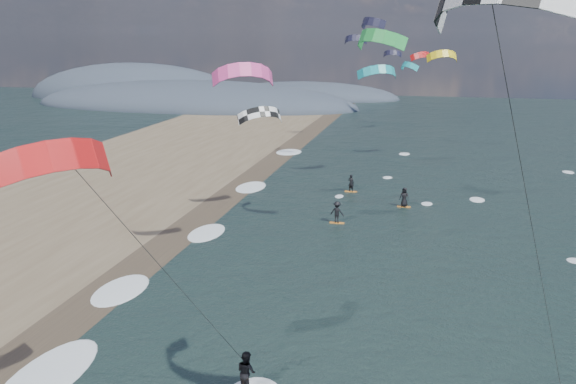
# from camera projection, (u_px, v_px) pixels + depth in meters

# --- Properties ---
(wet_sand_strip) EXTENTS (3.00, 240.00, 0.00)m
(wet_sand_strip) POSITION_uv_depth(u_px,v_px,m) (60.00, 328.00, 31.33)
(wet_sand_strip) COLOR #382D23
(wet_sand_strip) RESTS_ON ground
(coastal_hills) EXTENTS (80.00, 41.00, 15.00)m
(coastal_hills) POSITION_uv_depth(u_px,v_px,m) (185.00, 102.00, 130.94)
(coastal_hills) COLOR #3D4756
(coastal_hills) RESTS_ON ground
(kitesurfer_near_a) EXTENTS (7.98, 9.45, 16.13)m
(kitesurfer_near_a) POSITION_uv_depth(u_px,v_px,m) (510.00, 101.00, 15.58)
(kitesurfer_near_a) COLOR orange
(kitesurfer_near_a) RESTS_ON ground
(kitesurfer_near_b) EXTENTS (6.93, 9.36, 11.90)m
(kitesurfer_near_b) POSITION_uv_depth(u_px,v_px,m) (132.00, 244.00, 20.32)
(kitesurfer_near_b) COLOR orange
(kitesurfer_near_b) RESTS_ON ground
(far_kitesurfers) EXTENTS (6.04, 10.58, 1.70)m
(far_kitesurfers) POSITION_uv_depth(u_px,v_px,m) (361.00, 202.00, 51.10)
(far_kitesurfers) COLOR orange
(far_kitesurfers) RESTS_ON ground
(bg_kite_field) EXTENTS (16.62, 75.95, 8.07)m
(bg_kite_field) POSITION_uv_depth(u_px,v_px,m) (376.00, 57.00, 65.00)
(bg_kite_field) COLOR teal
(bg_kite_field) RESTS_ON ground
(shoreline_surf) EXTENTS (2.40, 79.40, 0.11)m
(shoreline_surf) POSITION_uv_depth(u_px,v_px,m) (127.00, 293.00, 35.56)
(shoreline_surf) COLOR white
(shoreline_surf) RESTS_ON ground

